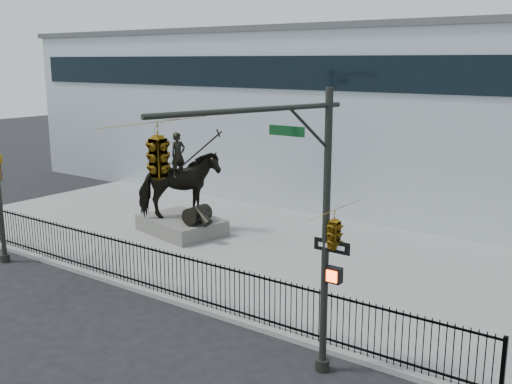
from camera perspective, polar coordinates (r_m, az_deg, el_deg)
The scene contains 7 objects.
ground at distance 19.63m, azimuth -12.32°, elevation -10.61°, with size 120.00×120.00×0.00m, color black.
plaza at distance 24.47m, azimuth 0.01°, elevation -5.44°, with size 30.00×12.00×0.15m, color gray.
building at distance 34.79m, azimuth 12.81°, elevation 7.05°, with size 44.00×14.00×9.00m, color silver.
picket_fence at distance 20.09m, azimuth -9.77°, elevation -7.20°, with size 22.10×0.10×1.50m.
statue_plinth at distance 26.55m, azimuth -7.11°, elevation -3.16°, with size 3.63×2.50×0.68m, color #55534E.
equestrian_statue at distance 26.08m, azimuth -7.12°, elevation 0.55°, with size 4.57×3.33×3.95m.
traffic_signal_right at distance 12.51m, azimuth -0.31°, elevation -0.23°, with size 2.17×6.86×7.00m.
Camera 1 is at (13.70, -11.83, 7.60)m, focal length 42.00 mm.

